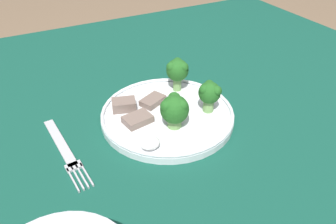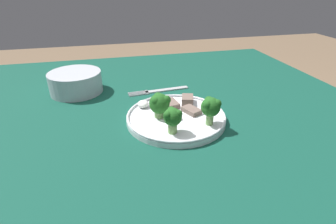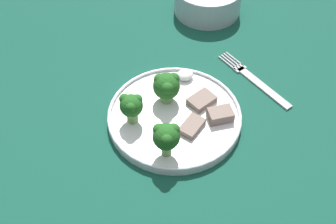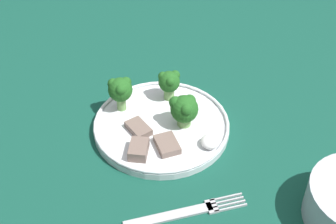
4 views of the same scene
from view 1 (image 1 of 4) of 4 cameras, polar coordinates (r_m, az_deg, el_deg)
table at (r=0.62m, az=3.31°, el=-8.94°), size 1.19×1.14×0.72m
dinner_plate at (r=0.57m, az=-0.10°, el=-0.47°), size 0.23×0.23×0.02m
fork at (r=0.54m, az=-17.53°, el=-6.44°), size 0.03×0.18×0.00m
broccoli_floret_near_rim_left at (r=0.56m, az=7.23°, el=3.28°), size 0.04×0.04×0.06m
broccoli_floret_center_left at (r=0.62m, az=1.64°, el=7.30°), size 0.04×0.04×0.06m
broccoli_floret_back_left at (r=0.52m, az=1.05°, el=0.62°), size 0.05×0.05×0.06m
meat_slice_front_slice at (r=0.58m, az=-7.69°, el=1.26°), size 0.05×0.04×0.02m
meat_slice_middle_slice at (r=0.60m, az=-2.68°, el=1.98°), size 0.05×0.04×0.01m
meat_slice_rear_slice at (r=0.55m, az=-5.32°, el=-1.26°), size 0.05×0.04×0.01m
sauce_dollop at (r=0.50m, az=-3.19°, el=-5.43°), size 0.03×0.03×0.02m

